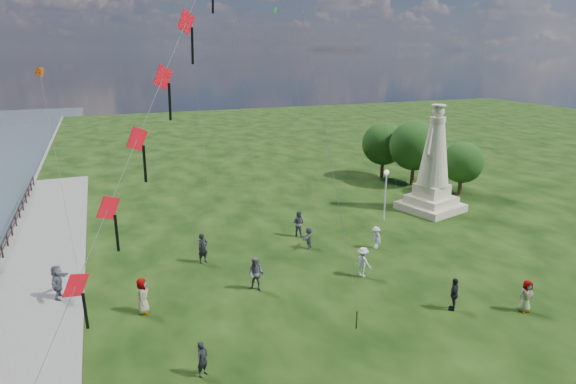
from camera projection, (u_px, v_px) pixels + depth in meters
name	position (u px, v px, depth m)	size (l,w,h in m)	color
statue	(433.00, 172.00, 38.54)	(5.17, 5.17, 8.57)	beige
lamppost	(386.00, 184.00, 36.33)	(0.37, 0.37, 3.99)	silver
tree_row	(413.00, 148.00, 46.15)	(7.28, 11.84, 6.26)	#382314
person_0	(202.00, 359.00, 19.18)	(0.56, 0.37, 1.53)	black
person_1	(256.00, 274.00, 26.00)	(0.93, 0.58, 1.92)	#595960
person_2	(363.00, 262.00, 27.68)	(1.14, 0.59, 1.77)	silver
person_3	(454.00, 294.00, 24.09)	(1.02, 0.52, 1.74)	black
person_4	(526.00, 296.00, 23.92)	(0.83, 0.51, 1.69)	#595960
person_5	(58.00, 283.00, 25.04)	(1.72, 0.74, 1.86)	#595960
person_6	(203.00, 248.00, 29.42)	(0.70, 0.46, 1.92)	black
person_7	(299.00, 223.00, 33.71)	(0.92, 0.57, 1.89)	#595960
person_8	(376.00, 237.00, 31.67)	(0.96, 0.50, 1.49)	silver
person_9	(424.00, 199.00, 39.09)	(1.10, 0.56, 1.87)	black
person_10	(143.00, 296.00, 23.77)	(0.91, 0.56, 1.87)	#595960
person_11	(309.00, 238.00, 31.64)	(1.38, 0.60, 1.49)	#595960
red_kite_train	(149.00, 118.00, 18.26)	(9.20, 9.35, 16.37)	black
small_kites	(246.00, 17.00, 37.42)	(27.15, 18.00, 27.05)	silver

